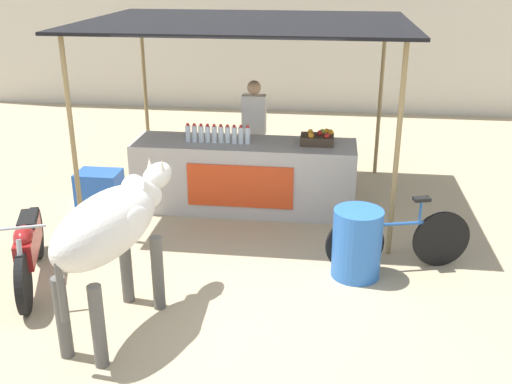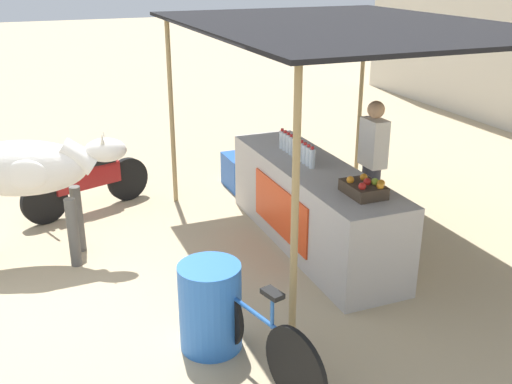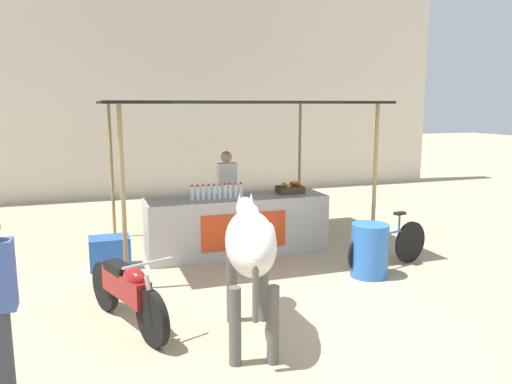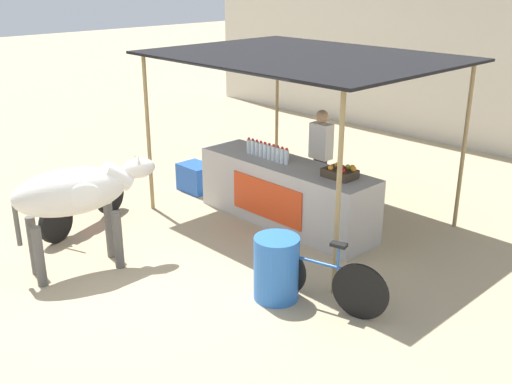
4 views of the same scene
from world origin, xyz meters
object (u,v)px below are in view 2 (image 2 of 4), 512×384
(motorcycle_parked, at_px, (86,181))
(stall_counter, at_px, (312,205))
(fruit_crate, at_px, (364,188))
(bicycle_leaning, at_px, (255,335))
(water_barrel, at_px, (210,307))
(vendor_behind_counter, at_px, (372,168))
(cooler_box, at_px, (242,171))
(cow, at_px, (28,172))

(motorcycle_parked, bearing_deg, stall_counter, 49.58)
(fruit_crate, xyz_separation_m, bicycle_leaning, (0.98, -1.55, -0.68))
(stall_counter, xyz_separation_m, water_barrel, (1.49, -1.71, -0.09))
(stall_counter, distance_m, water_barrel, 2.27)
(vendor_behind_counter, bearing_deg, cooler_box, -157.91)
(stall_counter, xyz_separation_m, cooler_box, (-2.06, -0.10, -0.24))
(motorcycle_parked, xyz_separation_m, bicycle_leaning, (3.93, 0.82, -0.08))
(water_barrel, bearing_deg, bicycle_leaning, 25.01)
(bicycle_leaning, bearing_deg, cow, -150.89)
(vendor_behind_counter, height_order, cooler_box, vendor_behind_counter)
(motorcycle_parked, bearing_deg, bicycle_leaning, 11.78)
(stall_counter, bearing_deg, fruit_crate, 3.28)
(vendor_behind_counter, bearing_deg, bicycle_leaning, -49.46)
(cow, bearing_deg, stall_counter, 76.00)
(stall_counter, relative_size, water_barrel, 3.86)
(cow, height_order, motorcycle_parked, cow)
(cow, distance_m, bicycle_leaning, 3.17)
(bicycle_leaning, bearing_deg, stall_counter, 142.65)
(motorcycle_parked, bearing_deg, water_barrel, 9.83)
(cow, height_order, bicycle_leaning, cow)
(cow, bearing_deg, bicycle_leaning, 29.11)
(stall_counter, height_order, cooler_box, stall_counter)
(vendor_behind_counter, distance_m, cow, 3.84)
(fruit_crate, height_order, motorcycle_parked, fruit_crate)
(stall_counter, xyz_separation_m, vendor_behind_counter, (0.04, 0.75, 0.37))
(water_barrel, relative_size, cow, 0.42)
(fruit_crate, bearing_deg, cooler_box, -177.11)
(fruit_crate, distance_m, vendor_behind_counter, 1.19)
(water_barrel, height_order, bicycle_leaning, bicycle_leaning)
(water_barrel, bearing_deg, motorcycle_parked, -170.17)
(fruit_crate, relative_size, water_barrel, 0.57)
(stall_counter, distance_m, vendor_behind_counter, 0.84)
(cow, relative_size, bicycle_leaning, 1.15)
(bicycle_leaning, bearing_deg, motorcycle_parked, -168.22)
(bicycle_leaning, bearing_deg, vendor_behind_counter, 130.54)
(motorcycle_parked, height_order, bicycle_leaning, motorcycle_parked)
(stall_counter, relative_size, fruit_crate, 6.82)
(water_barrel, xyz_separation_m, bicycle_leaning, (0.47, 0.22, -0.04))
(fruit_crate, relative_size, cooler_box, 0.73)
(fruit_crate, height_order, bicycle_leaning, fruit_crate)
(vendor_behind_counter, bearing_deg, fruit_crate, -36.41)
(cow, bearing_deg, motorcycle_parked, 150.63)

